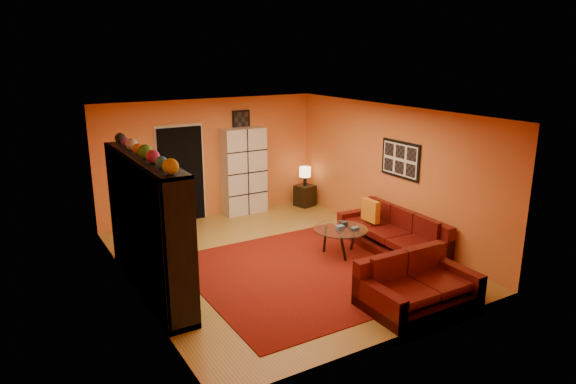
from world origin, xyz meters
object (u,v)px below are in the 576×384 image
entertainment_unit (147,225)px  sofa (395,234)px  loveseat (415,285)px  bowl_chair (168,219)px  tv (152,229)px  storage_cabinet (244,171)px  table_lamp (305,173)px  coffee_table (341,231)px  side_table (305,195)px

entertainment_unit → sofa: bearing=-8.1°
loveseat → bowl_chair: loveseat is taller
tv → sofa: size_ratio=0.43×
tv → bowl_chair: size_ratio=1.43×
entertainment_unit → storage_cabinet: 4.09m
loveseat → table_lamp: size_ratio=3.78×
entertainment_unit → coffee_table: bearing=-6.2°
loveseat → coffee_table: size_ratio=1.73×
tv → table_lamp: tv is taller
coffee_table → entertainment_unit: bearing=173.8°
tv → sofa: bearing=-97.2°
side_table → tv: bearing=-149.3°
coffee_table → side_table: (1.09, 2.90, -0.20)m
sofa → bowl_chair: sofa is taller
loveseat → coffee_table: loveseat is taller
coffee_table → side_table: bearing=69.4°
loveseat → sofa: bearing=-33.9°
tv → loveseat: 3.97m
storage_cabinet → sofa: bearing=-67.6°
entertainment_unit → coffee_table: entertainment_unit is taller
tv → loveseat: bearing=-126.7°
storage_cabinet → table_lamp: bearing=-10.7°
sofa → storage_cabinet: 3.78m
table_lamp → tv: bearing=-149.3°
table_lamp → side_table: bearing=0.0°
entertainment_unit → storage_cabinet: bearing=43.2°
loveseat → coffee_table: bearing=-4.0°
loveseat → side_table: bearing=-13.6°
entertainment_unit → coffee_table: (3.35, -0.36, -0.60)m
storage_cabinet → side_table: (1.46, -0.27, -0.72)m
tv → coffee_table: bearing=-95.0°
sofa → loveseat: same height
entertainment_unit → bowl_chair: size_ratio=4.27×
coffee_table → tv: bearing=175.0°
sofa → coffee_table: 1.11m
sofa → tv: bearing=176.2°
storage_cabinet → table_lamp: 1.49m
tv → table_lamp: bearing=-59.3°
storage_cabinet → coffee_table: bearing=-83.6°
tv → loveseat: size_ratio=0.60×
loveseat → bowl_chair: (-2.14, 4.75, 0.02)m
entertainment_unit → bowl_chair: (1.04, 2.34, -0.74)m
entertainment_unit → sofa: entertainment_unit is taller
table_lamp → sofa: bearing=-90.5°
storage_cabinet → entertainment_unit: bearing=-137.1°
entertainment_unit → sofa: size_ratio=1.29×
loveseat → bowl_chair: size_ratio=2.39×
loveseat → coffee_table: (0.17, 2.05, 0.16)m
loveseat → entertainment_unit: bearing=53.6°
loveseat → side_table: size_ratio=3.36×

